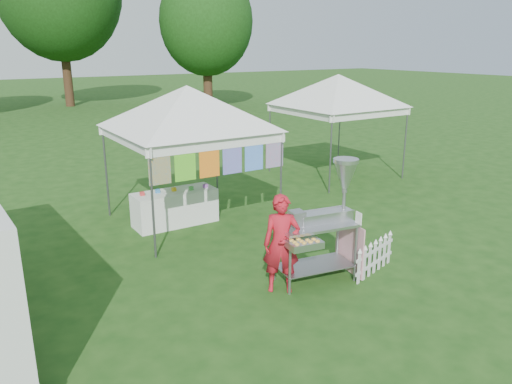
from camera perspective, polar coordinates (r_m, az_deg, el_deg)
ground at (r=8.49m, az=3.07°, el=-10.13°), size 120.00×120.00×0.00m
canopy_main at (r=10.66m, az=-7.91°, el=11.92°), size 4.24×4.24×3.45m
canopy_right at (r=14.98m, az=9.42°, el=13.12°), size 4.24×4.24×3.45m
tree_right at (r=31.68m, az=-5.72°, el=18.81°), size 5.60×5.60×8.42m
donut_cart at (r=8.21m, az=8.27°, el=-2.20°), size 1.58×0.98×2.03m
vendor at (r=7.88m, az=2.93°, el=-5.95°), size 0.69×0.65×1.59m
picket_fence at (r=8.88m, az=13.42°, el=-7.29°), size 1.21×0.38×0.56m
display_table at (r=11.08m, az=-9.24°, el=-1.77°), size 1.80×0.70×0.75m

